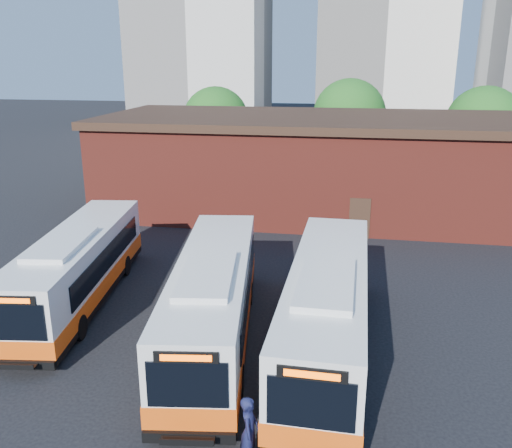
% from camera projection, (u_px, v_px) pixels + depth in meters
% --- Properties ---
extents(ground, '(220.00, 220.00, 0.00)m').
position_uv_depth(ground, '(274.00, 358.00, 19.03)').
color(ground, black).
extents(bus_west, '(3.95, 12.06, 3.24)m').
position_uv_depth(bus_west, '(78.00, 270.00, 23.01)').
color(bus_west, silver).
rests_on(bus_west, ground).
extents(bus_midwest, '(4.17, 12.50, 3.36)m').
position_uv_depth(bus_midwest, '(213.00, 303.00, 19.76)').
color(bus_midwest, silver).
rests_on(bus_midwest, ground).
extents(bus_mideast, '(2.85, 12.66, 3.43)m').
position_uv_depth(bus_mideast, '(327.00, 313.00, 18.95)').
color(bus_mideast, silver).
rests_on(bus_mideast, ground).
extents(transit_worker, '(0.48, 0.72, 1.95)m').
position_uv_depth(transit_worker, '(250.00, 431.00, 13.84)').
color(transit_worker, '#131638').
rests_on(transit_worker, ground).
extents(depot_building, '(28.60, 12.60, 6.40)m').
position_uv_depth(depot_building, '(316.00, 162.00, 36.89)').
color(depot_building, maroon).
rests_on(depot_building, ground).
extents(tree_west, '(6.00, 6.00, 7.65)m').
position_uv_depth(tree_west, '(216.00, 120.00, 49.43)').
color(tree_west, '#382314').
rests_on(tree_west, ground).
extents(tree_mid, '(6.56, 6.56, 8.36)m').
position_uv_depth(tree_mid, '(349.00, 115.00, 49.20)').
color(tree_mid, '#382314').
rests_on(tree_mid, ground).
extents(tree_east, '(6.24, 6.24, 7.96)m').
position_uv_depth(tree_east, '(484.00, 124.00, 44.63)').
color(tree_east, '#382314').
rests_on(tree_east, ground).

